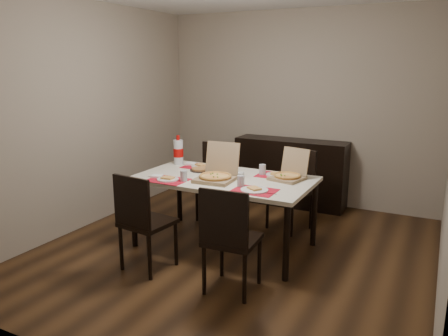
{
  "coord_description": "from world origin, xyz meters",
  "views": [
    {
      "loc": [
        1.82,
        -3.78,
        1.88
      ],
      "look_at": [
        -0.16,
        0.09,
        0.85
      ],
      "focal_mm": 35.0,
      "sensor_mm": 36.0,
      "label": 1
    }
  ],
  "objects_px": {
    "dining_table": "(224,184)",
    "dip_bowl": "(239,174)",
    "sideboard": "(290,172)",
    "pizza_box_center": "(217,175)",
    "chair_far_left": "(216,176)",
    "soda_bottle": "(178,152)",
    "chair_near_left": "(142,219)",
    "chair_far_right": "(294,185)",
    "chair_near_right": "(229,236)"
  },
  "relations": [
    {
      "from": "dining_table",
      "to": "dip_bowl",
      "type": "height_order",
      "value": "dip_bowl"
    },
    {
      "from": "sideboard",
      "to": "pizza_box_center",
      "type": "xyz_separation_m",
      "value": [
        -0.17,
        -1.82,
        0.36
      ]
    },
    {
      "from": "chair_far_left",
      "to": "soda_bottle",
      "type": "height_order",
      "value": "soda_bottle"
    },
    {
      "from": "chair_near_left",
      "to": "soda_bottle",
      "type": "height_order",
      "value": "soda_bottle"
    },
    {
      "from": "sideboard",
      "to": "chair_far_left",
      "type": "distance_m",
      "value": 1.11
    },
    {
      "from": "sideboard",
      "to": "chair_far_right",
      "type": "bearing_deg",
      "value": -68.75
    },
    {
      "from": "chair_near_left",
      "to": "soda_bottle",
      "type": "bearing_deg",
      "value": 106.63
    },
    {
      "from": "dining_table",
      "to": "chair_near_left",
      "type": "distance_m",
      "value": 0.96
    },
    {
      "from": "chair_far_left",
      "to": "dip_bowl",
      "type": "distance_m",
      "value": 0.93
    },
    {
      "from": "dining_table",
      "to": "chair_near_right",
      "type": "xyz_separation_m",
      "value": [
        0.49,
        -0.86,
        -0.17
      ]
    },
    {
      "from": "chair_far_right",
      "to": "soda_bottle",
      "type": "bearing_deg",
      "value": -155.94
    },
    {
      "from": "chair_far_left",
      "to": "soda_bottle",
      "type": "relative_size",
      "value": 2.74
    },
    {
      "from": "chair_near_left",
      "to": "chair_far_left",
      "type": "distance_m",
      "value": 1.67
    },
    {
      "from": "chair_near_right",
      "to": "dip_bowl",
      "type": "xyz_separation_m",
      "value": [
        -0.39,
        1.03,
        0.25
      ]
    },
    {
      "from": "dining_table",
      "to": "chair_far_right",
      "type": "height_order",
      "value": "chair_far_right"
    },
    {
      "from": "chair_far_left",
      "to": "chair_far_right",
      "type": "distance_m",
      "value": 1.0
    },
    {
      "from": "chair_near_right",
      "to": "dip_bowl",
      "type": "bearing_deg",
      "value": 110.91
    },
    {
      "from": "dining_table",
      "to": "pizza_box_center",
      "type": "relative_size",
      "value": 4.26
    },
    {
      "from": "chair_near_left",
      "to": "chair_near_right",
      "type": "distance_m",
      "value": 0.89
    },
    {
      "from": "sideboard",
      "to": "chair_far_right",
      "type": "height_order",
      "value": "chair_far_right"
    },
    {
      "from": "dining_table",
      "to": "chair_far_right",
      "type": "bearing_deg",
      "value": 61.04
    },
    {
      "from": "pizza_box_center",
      "to": "chair_near_right",
      "type": "bearing_deg",
      "value": -55.4
    },
    {
      "from": "chair_near_left",
      "to": "dining_table",
      "type": "bearing_deg",
      "value": 64.51
    },
    {
      "from": "dining_table",
      "to": "chair_near_left",
      "type": "bearing_deg",
      "value": -115.49
    },
    {
      "from": "chair_near_left",
      "to": "pizza_box_center",
      "type": "bearing_deg",
      "value": 61.34
    },
    {
      "from": "chair_far_left",
      "to": "chair_far_right",
      "type": "relative_size",
      "value": 1.0
    },
    {
      "from": "chair_far_left",
      "to": "dip_bowl",
      "type": "bearing_deg",
      "value": -46.39
    },
    {
      "from": "chair_near_left",
      "to": "dip_bowl",
      "type": "relative_size",
      "value": 8.88
    },
    {
      "from": "dining_table",
      "to": "dip_bowl",
      "type": "xyz_separation_m",
      "value": [
        0.09,
        0.17,
        0.08
      ]
    },
    {
      "from": "chair_near_left",
      "to": "pizza_box_center",
      "type": "relative_size",
      "value": 2.2
    },
    {
      "from": "chair_near_right",
      "to": "soda_bottle",
      "type": "height_order",
      "value": "soda_bottle"
    },
    {
      "from": "sideboard",
      "to": "pizza_box_center",
      "type": "relative_size",
      "value": 3.55
    },
    {
      "from": "chair_near_right",
      "to": "chair_far_left",
      "type": "bearing_deg",
      "value": 121.11
    },
    {
      "from": "dip_bowl",
      "to": "chair_far_right",
      "type": "bearing_deg",
      "value": 61.2
    },
    {
      "from": "chair_near_right",
      "to": "soda_bottle",
      "type": "bearing_deg",
      "value": 136.63
    },
    {
      "from": "chair_far_right",
      "to": "dining_table",
      "type": "bearing_deg",
      "value": -118.96
    },
    {
      "from": "chair_near_right",
      "to": "chair_far_right",
      "type": "distance_m",
      "value": 1.72
    },
    {
      "from": "pizza_box_center",
      "to": "soda_bottle",
      "type": "distance_m",
      "value": 0.87
    },
    {
      "from": "sideboard",
      "to": "pizza_box_center",
      "type": "distance_m",
      "value": 1.87
    },
    {
      "from": "dip_bowl",
      "to": "soda_bottle",
      "type": "relative_size",
      "value": 0.31
    },
    {
      "from": "soda_bottle",
      "to": "dining_table",
      "type": "bearing_deg",
      "value": -22.45
    },
    {
      "from": "chair_far_right",
      "to": "soda_bottle",
      "type": "xyz_separation_m",
      "value": [
        -1.23,
        -0.55,
        0.38
      ]
    },
    {
      "from": "dip_bowl",
      "to": "dining_table",
      "type": "bearing_deg",
      "value": -119.63
    },
    {
      "from": "chair_near_left",
      "to": "dip_bowl",
      "type": "bearing_deg",
      "value": 63.81
    },
    {
      "from": "chair_near_right",
      "to": "chair_far_right",
      "type": "height_order",
      "value": "same"
    },
    {
      "from": "pizza_box_center",
      "to": "soda_bottle",
      "type": "height_order",
      "value": "pizza_box_center"
    },
    {
      "from": "dip_bowl",
      "to": "chair_near_left",
      "type": "bearing_deg",
      "value": -116.19
    },
    {
      "from": "chair_near_right",
      "to": "pizza_box_center",
      "type": "height_order",
      "value": "pizza_box_center"
    },
    {
      "from": "sideboard",
      "to": "chair_near_right",
      "type": "bearing_deg",
      "value": -82.58
    },
    {
      "from": "sideboard",
      "to": "pizza_box_center",
      "type": "bearing_deg",
      "value": -95.31
    }
  ]
}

